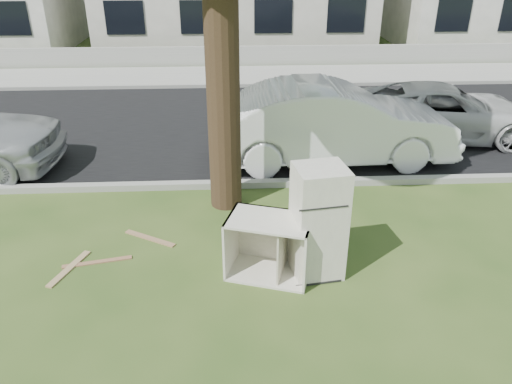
{
  "coord_description": "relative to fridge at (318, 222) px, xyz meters",
  "views": [
    {
      "loc": [
        -0.28,
        -6.03,
        4.21
      ],
      "look_at": [
        0.06,
        0.6,
        0.83
      ],
      "focal_mm": 35.0,
      "sensor_mm": 36.0,
      "label": 1
    }
  ],
  "objects": [
    {
      "name": "ground",
      "position": [
        -0.86,
        0.29,
        -0.8
      ],
      "size": [
        120.0,
        120.0,
        0.0
      ],
      "primitive_type": "plane",
      "color": "#2E4819"
    },
    {
      "name": "road",
      "position": [
        -0.86,
        6.29,
        -0.8
      ],
      "size": [
        120.0,
        7.0,
        0.01
      ],
      "primitive_type": "cube",
      "color": "black",
      "rests_on": "ground"
    },
    {
      "name": "kerb_near",
      "position": [
        -0.86,
        2.74,
        -0.8
      ],
      "size": [
        120.0,
        0.18,
        0.12
      ],
      "primitive_type": "cube",
      "color": "gray",
      "rests_on": "ground"
    },
    {
      "name": "kerb_far",
      "position": [
        -0.86,
        9.84,
        -0.8
      ],
      "size": [
        120.0,
        0.18,
        0.12
      ],
      "primitive_type": "cube",
      "color": "gray",
      "rests_on": "ground"
    },
    {
      "name": "sidewalk",
      "position": [
        -0.86,
        11.29,
        -0.8
      ],
      "size": [
        120.0,
        2.8,
        0.01
      ],
      "primitive_type": "cube",
      "color": "gray",
      "rests_on": "ground"
    },
    {
      "name": "low_wall",
      "position": [
        -0.86,
        12.89,
        -0.45
      ],
      "size": [
        120.0,
        0.15,
        0.7
      ],
      "primitive_type": "cube",
      "color": "gray",
      "rests_on": "ground"
    },
    {
      "name": "fridge",
      "position": [
        0.0,
        0.0,
        0.0
      ],
      "size": [
        0.75,
        0.71,
        1.61
      ],
      "primitive_type": "cube",
      "rotation": [
        0.0,
        0.0,
        0.15
      ],
      "color": "beige",
      "rests_on": "ground"
    },
    {
      "name": "cabinet",
      "position": [
        -0.66,
        -0.01,
        -0.36
      ],
      "size": [
        1.28,
        1.0,
        0.88
      ],
      "primitive_type": "cube",
      "rotation": [
        0.0,
        0.0,
        -0.31
      ],
      "color": "white",
      "rests_on": "ground"
    },
    {
      "name": "plank_a",
      "position": [
        -3.13,
        0.37,
        -0.79
      ],
      "size": [
        0.98,
        0.28,
        0.02
      ],
      "primitive_type": "cube",
      "rotation": [
        0.0,
        0.0,
        0.21
      ],
      "color": "#906346",
      "rests_on": "ground"
    },
    {
      "name": "plank_b",
      "position": [
        -2.46,
        0.97,
        -0.79
      ],
      "size": [
        0.84,
        0.55,
        0.02
      ],
      "primitive_type": "cube",
      "rotation": [
        0.0,
        0.0,
        -0.53
      ],
      "color": "#966F4E",
      "rests_on": "ground"
    },
    {
      "name": "plank_c",
      "position": [
        -3.5,
        0.22,
        -0.79
      ],
      "size": [
        0.41,
        0.88,
        0.02
      ],
      "primitive_type": "cube",
      "rotation": [
        0.0,
        0.0,
        1.21
      ],
      "color": "#A3845B",
      "rests_on": "ground"
    },
    {
      "name": "car_center",
      "position": [
        0.92,
        3.93,
        0.02
      ],
      "size": [
        5.05,
        1.92,
        1.64
      ],
      "primitive_type": "imported",
      "rotation": [
        0.0,
        0.0,
        1.61
      ],
      "color": "white",
      "rests_on": "ground"
    },
    {
      "name": "car_right",
      "position": [
        3.8,
        5.19,
        -0.18
      ],
      "size": [
        4.68,
        2.63,
        1.24
      ],
      "primitive_type": "imported",
      "rotation": [
        0.0,
        0.0,
        1.44
      ],
      "color": "silver",
      "rests_on": "ground"
    }
  ]
}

